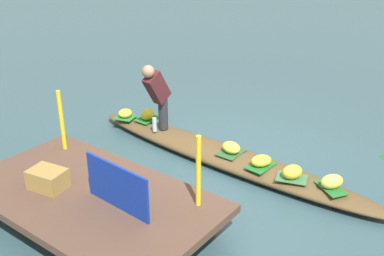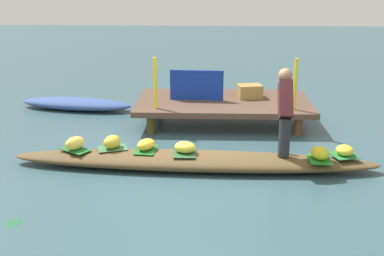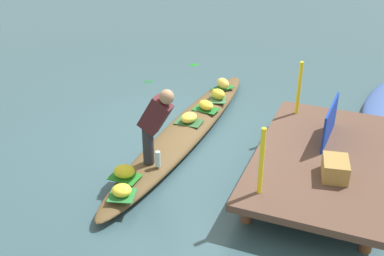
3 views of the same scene
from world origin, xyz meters
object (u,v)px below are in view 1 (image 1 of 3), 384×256
object	(u,v)px
banana_bunch_1	(148,114)
banana_bunch_2	(231,147)
banana_bunch_5	(125,113)
banana_bunch_0	(292,172)
banana_bunch_4	(332,181)
produce_crate	(48,179)
vendor_person	(157,93)
water_bottle	(155,125)
banana_bunch_3	(261,161)
vendor_boat	(224,156)
market_banner	(117,187)

from	to	relation	value
banana_bunch_1	banana_bunch_2	world-z (taller)	banana_bunch_1
banana_bunch_1	banana_bunch_2	bearing A→B (deg)	174.26
banana_bunch_5	banana_bunch_2	bearing A→B (deg)	179.59
banana_bunch_0	banana_bunch_4	bearing A→B (deg)	-171.33
banana_bunch_2	banana_bunch_5	distance (m)	2.25
banana_bunch_4	produce_crate	distance (m)	3.63
vendor_person	water_bottle	bearing A→B (deg)	44.79
banana_bunch_0	banana_bunch_2	size ratio (longest dim) A/B	0.95
banana_bunch_1	banana_bunch_3	distance (m)	2.45
banana_bunch_4	banana_bunch_3	bearing A→B (deg)	1.76
vendor_boat	banana_bunch_4	xyz separation A→B (m)	(-1.73, 0.08, 0.21)
vendor_person	market_banner	xyz separation A→B (m)	(-1.30, 2.20, -0.20)
banana_bunch_5	banana_bunch_0	bearing A→B (deg)	177.25
vendor_person	produce_crate	size ratio (longest dim) A/B	2.69
banana_bunch_0	water_bottle	xyz separation A→B (m)	(2.51, -0.03, 0.02)
vendor_boat	banana_bunch_3	world-z (taller)	banana_bunch_3
market_banner	vendor_boat	bearing A→B (deg)	-86.37
banana_bunch_3	banana_bunch_1	bearing A→B (deg)	-6.61
banana_bunch_0	banana_bunch_5	bearing A→B (deg)	-2.75
banana_bunch_5	vendor_person	distance (m)	1.05
banana_bunch_2	banana_bunch_5	xyz separation A→B (m)	(2.25, -0.02, -0.01)
banana_bunch_2	banana_bunch_1	bearing A→B (deg)	-5.74
banana_bunch_3	market_banner	size ratio (longest dim) A/B	0.31
banana_bunch_3	vendor_person	xyz separation A→B (m)	(1.96, -0.03, 0.59)
banana_bunch_1	vendor_person	xyz separation A→B (m)	(-0.48, 0.26, 0.58)
banana_bunch_3	market_banner	bearing A→B (deg)	72.98
banana_bunch_0	water_bottle	size ratio (longest dim) A/B	1.25
banana_bunch_4	market_banner	distance (m)	2.81
vendor_boat	banana_bunch_2	xyz separation A→B (m)	(-0.12, 0.01, 0.20)
banana_bunch_3	vendor_person	distance (m)	2.05
banana_bunch_4	produce_crate	world-z (taller)	produce_crate
banana_bunch_3	banana_bunch_5	world-z (taller)	banana_bunch_3
banana_bunch_1	market_banner	xyz separation A→B (m)	(-1.77, 2.45, 0.38)
banana_bunch_3	banana_bunch_4	bearing A→B (deg)	-178.24
banana_bunch_5	market_banner	size ratio (longest dim) A/B	0.26
vendor_boat	banana_bunch_4	distance (m)	1.74
banana_bunch_1	market_banner	size ratio (longest dim) A/B	0.29
vendor_boat	market_banner	xyz separation A→B (m)	(-0.03, 2.28, 0.59)
banana_bunch_0	banana_bunch_4	world-z (taller)	banana_bunch_4
banana_bunch_3	water_bottle	bearing A→B (deg)	0.55
vendor_boat	banana_bunch_4	size ratio (longest dim) A/B	16.91
banana_bunch_3	market_banner	distance (m)	2.31
banana_bunch_4	produce_crate	bearing A→B (deg)	41.85
vendor_person	market_banner	size ratio (longest dim) A/B	1.20
banana_bunch_1	water_bottle	bearing A→B (deg)	144.95
banana_bunch_0	water_bottle	world-z (taller)	water_bottle
banana_bunch_1	banana_bunch_5	size ratio (longest dim) A/B	1.14
banana_bunch_5	produce_crate	size ratio (longest dim) A/B	0.58
banana_bunch_4	banana_bunch_5	world-z (taller)	banana_bunch_4
produce_crate	vendor_person	bearing A→B (deg)	-83.02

